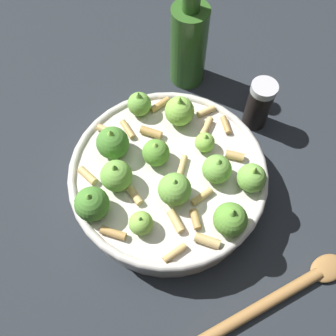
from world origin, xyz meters
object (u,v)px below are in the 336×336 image
object	(u,v)px
cooking_pan	(167,178)
wooden_spoon	(277,297)
olive_oil_bottle	(189,43)
pepper_shaker	(258,104)

from	to	relation	value
cooking_pan	wooden_spoon	distance (m)	0.22
cooking_pan	olive_oil_bottle	bearing A→B (deg)	-50.06
olive_oil_bottle	wooden_spoon	bearing A→B (deg)	154.48
wooden_spoon	cooking_pan	bearing A→B (deg)	0.80
cooking_pan	pepper_shaker	distance (m)	0.20
olive_oil_bottle	pepper_shaker	bearing A→B (deg)	-173.39
pepper_shaker	olive_oil_bottle	xyz separation A→B (m)	(0.15, 0.02, 0.03)
olive_oil_bottle	wooden_spoon	size ratio (longest dim) A/B	0.79
pepper_shaker	olive_oil_bottle	distance (m)	0.15
cooking_pan	olive_oil_bottle	xyz separation A→B (m)	(0.15, -0.18, 0.04)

